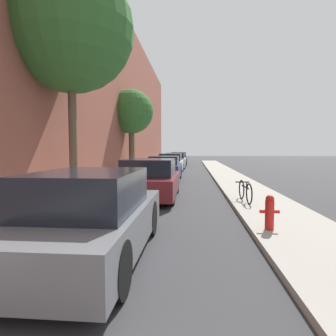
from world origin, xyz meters
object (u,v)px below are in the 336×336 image
object	(u,v)px
parked_car_grey	(92,217)
fire_hydrant	(270,212)
street_tree_far	(131,112)
parked_car_white	(171,164)
parked_car_silver	(176,161)
street_tree_near	(71,29)
parked_car_black	(179,159)
bicycle	(245,191)
parked_car_maroon	(150,180)
parked_car_navy	(165,169)

from	to	relation	value
parked_car_grey	fire_hydrant	xyz separation A→B (m)	(3.15, 1.48, -0.18)
street_tree_far	parked_car_white	bearing A→B (deg)	45.05
fire_hydrant	parked_car_silver	bearing A→B (deg)	98.78
parked_car_grey	street_tree_near	size ratio (longest dim) A/B	0.55
parked_car_black	fire_hydrant	xyz separation A→B (m)	(3.12, -25.44, -0.20)
parked_car_white	bicycle	distance (m)	12.42
street_tree_far	fire_hydrant	bearing A→B (deg)	-66.18
fire_hydrant	bicycle	size ratio (longest dim) A/B	0.46
parked_car_white	bicycle	size ratio (longest dim) A/B	2.99
parked_car_maroon	fire_hydrant	distance (m)	5.16
parked_car_maroon	parked_car_black	distance (m)	21.29
parked_car_silver	parked_car_grey	bearing A→B (deg)	-90.02
parked_car_grey	parked_car_black	xyz separation A→B (m)	(0.04, 26.92, 0.01)
street_tree_near	street_tree_far	bearing A→B (deg)	91.65
parked_car_maroon	parked_car_black	xyz separation A→B (m)	(-0.05, 21.29, 0.02)
parked_car_black	street_tree_near	xyz separation A→B (m)	(-2.19, -22.62, 4.75)
parked_car_grey	parked_car_navy	distance (m)	11.42
parked_car_silver	fire_hydrant	xyz separation A→B (m)	(3.15, -20.38, -0.19)
parked_car_grey	parked_car_maroon	distance (m)	5.63
parked_car_silver	bicycle	bearing A→B (deg)	-79.47
parked_car_silver	parked_car_white	bearing A→B (deg)	-90.41
parked_car_silver	street_tree_near	xyz separation A→B (m)	(-2.16, -17.57, 4.75)
parked_car_maroon	bicycle	bearing A→B (deg)	-18.54
street_tree_near	bicycle	xyz separation A→B (m)	(5.37, 0.28, -4.98)
parked_car_navy	street_tree_far	size ratio (longest dim) A/B	0.72
parked_car_navy	parked_car_white	distance (m)	5.14
parked_car_navy	street_tree_far	bearing A→B (deg)	131.99
parked_car_white	parked_car_black	bearing A→B (deg)	89.61
parked_car_maroon	parked_car_navy	bearing A→B (deg)	90.60
parked_car_navy	street_tree_near	xyz separation A→B (m)	(-2.18, -7.12, 4.76)
parked_car_white	fire_hydrant	world-z (taller)	parked_car_white
parked_car_black	parked_car_white	bearing A→B (deg)	-90.39
parked_car_black	bicycle	world-z (taller)	parked_car_black
parked_car_silver	bicycle	distance (m)	17.59
parked_car_navy	bicycle	distance (m)	7.55
street_tree_near	bicycle	bearing A→B (deg)	2.97
parked_car_maroon	street_tree_near	size ratio (longest dim) A/B	0.57
street_tree_far	street_tree_near	bearing A→B (deg)	-88.35
street_tree_near	fire_hydrant	size ratio (longest dim) A/B	10.25
parked_car_navy	parked_car_white	bearing A→B (deg)	90.62
parked_car_white	street_tree_far	distance (m)	4.86
parked_car_maroon	parked_car_black	bearing A→B (deg)	90.12
parked_car_navy	street_tree_far	world-z (taller)	street_tree_far
parked_car_silver	street_tree_far	bearing A→B (deg)	-107.56
fire_hydrant	parked_car_white	bearing A→B (deg)	101.93
parked_car_maroon	bicycle	world-z (taller)	parked_car_maroon
parked_car_navy	parked_car_black	bearing A→B (deg)	89.94
bicycle	street_tree_near	bearing A→B (deg)	178.70
parked_car_grey	parked_car_maroon	world-z (taller)	parked_car_grey
street_tree_far	fire_hydrant	world-z (taller)	street_tree_far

